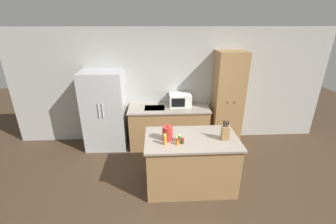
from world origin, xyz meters
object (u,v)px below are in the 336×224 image
Objects in this scene: microwave at (180,100)px; spice_bottle_tall_dark at (180,138)px; kettle at (168,133)px; knife_block at (225,133)px; spice_bottle_green_herb at (165,140)px; spice_bottle_amber_oil at (177,142)px; spice_bottle_pale_salt at (176,139)px; refrigerator at (105,111)px; pantry_cabinet at (227,100)px; spice_bottle_short_red at (182,141)px.

microwave is 4.44× the size of spice_bottle_tall_dark.
microwave is at bearing 77.08° from kettle.
knife_block is 0.97m from spice_bottle_green_herb.
spice_bottle_pale_salt reaches higher than spice_bottle_amber_oil.
spice_bottle_pale_salt is at bearing 94.34° from spice_bottle_amber_oil.
spice_bottle_amber_oil is (-0.22, -1.74, -0.08)m from microwave.
refrigerator reaches higher than knife_block.
pantry_cabinet is at bearing 52.71° from spice_bottle_amber_oil.
refrigerator reaches higher than spice_bottle_tall_dark.
microwave is at bearing 85.39° from spice_bottle_short_red.
microwave is 1.67m from spice_bottle_pale_salt.
microwave is at bearing 82.24° from spice_bottle_pale_salt.
knife_block is (2.23, -1.51, 0.18)m from refrigerator.
spice_bottle_pale_salt is (-0.05, -0.03, -0.00)m from spice_bottle_tall_dark.
refrigerator is 3.62× the size of microwave.
spice_bottle_tall_dark is at bearing -45.22° from refrigerator.
microwave reaches higher than spice_bottle_amber_oil.
microwave is at bearing 176.52° from pantry_cabinet.
refrigerator is 2.19m from spice_bottle_amber_oil.
pantry_cabinet is 8.25× the size of kettle.
kettle is (-0.22, 0.13, 0.07)m from spice_bottle_short_red.
microwave is at bearing 83.91° from spice_bottle_tall_dark.
spice_bottle_amber_oil is (-0.08, -0.03, 0.00)m from spice_bottle_short_red.
spice_bottle_amber_oil is at bearing -170.81° from knife_block.
pantry_cabinet reaches higher than spice_bottle_tall_dark.
microwave is 1.71m from spice_bottle_short_red.
spice_bottle_tall_dark is 1.13× the size of spice_bottle_short_red.
spice_bottle_amber_oil is 0.20m from spice_bottle_green_herb.
refrigerator is 2.22m from spice_bottle_short_red.
knife_block reaches higher than spice_bottle_pale_salt.
refrigerator is 18.16× the size of spice_bottle_short_red.
spice_bottle_green_herb reaches higher than spice_bottle_pale_salt.
spice_bottle_tall_dark is 0.42× the size of kettle.
knife_block is 1.27× the size of kettle.
kettle is (-0.92, 0.04, 0.00)m from knife_block.
spice_bottle_amber_oil is at bearing -48.24° from kettle.
microwave reaches higher than spice_bottle_green_herb.
spice_bottle_amber_oil is at bearing -85.66° from spice_bottle_pale_salt.
kettle is (0.05, 0.15, 0.03)m from spice_bottle_green_herb.
knife_block is at bearing 6.49° from spice_bottle_green_herb.
spice_bottle_green_herb is 0.69× the size of kettle.
microwave is 1.47× the size of knife_block.
spice_bottle_pale_salt is (-0.78, -0.04, -0.07)m from knife_block.
refrigerator is 2.12m from spice_bottle_pale_salt.
pantry_cabinet is 21.53× the size of spice_bottle_amber_oil.
spice_bottle_green_herb is at bearing -175.95° from spice_bottle_short_red.
pantry_cabinet is at bearing 51.06° from spice_bottle_pale_salt.
refrigerator is at bearing 134.78° from spice_bottle_tall_dark.
microwave is at bearing 3.64° from refrigerator.
knife_block reaches higher than microwave.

